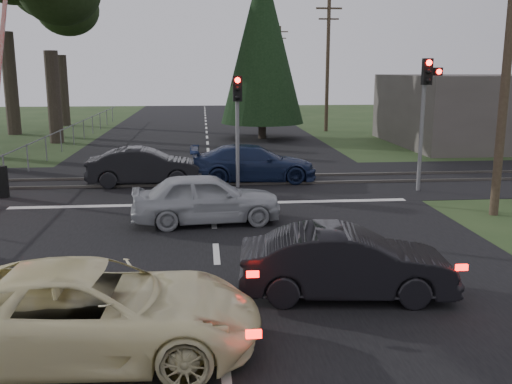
{
  "coord_description": "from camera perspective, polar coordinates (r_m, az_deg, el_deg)",
  "views": [
    {
      "loc": [
        -0.27,
        -10.06,
        4.34
      ],
      "look_at": [
        1.04,
        3.93,
        1.3
      ],
      "focal_mm": 40.0,
      "sensor_mm": 36.0,
      "label": 1
    }
  ],
  "objects": [
    {
      "name": "dark_hatchback",
      "position": [
        11.2,
        9.01,
        -7.04
      ],
      "size": [
        4.22,
        1.84,
        1.35
      ],
      "primitive_type": "imported",
      "rotation": [
        0.0,
        0.0,
        1.47
      ],
      "color": "black",
      "rests_on": "ground"
    },
    {
      "name": "road",
      "position": [
        20.52,
        -4.48,
        -0.03
      ],
      "size": [
        14.0,
        100.0,
        0.01
      ],
      "primitive_type": "cube",
      "color": "black",
      "rests_on": "ground"
    },
    {
      "name": "cream_coupe",
      "position": [
        9.22,
        -16.14,
        -11.4
      ],
      "size": [
        5.28,
        2.59,
        1.44
      ],
      "primitive_type": "imported",
      "rotation": [
        0.0,
        0.0,
        1.53
      ],
      "color": "beige",
      "rests_on": "ground"
    },
    {
      "name": "dark_car_far",
      "position": [
        22.1,
        -11.08,
        2.51
      ],
      "size": [
        4.33,
        1.66,
        1.41
      ],
      "primitive_type": "imported",
      "rotation": [
        0.0,
        0.0,
        1.61
      ],
      "color": "black",
      "rests_on": "ground"
    },
    {
      "name": "stop_line",
      "position": [
        18.76,
        -4.39,
        -1.17
      ],
      "size": [
        13.0,
        0.35,
        0.0
      ],
      "primitive_type": "cube",
      "color": "silver",
      "rests_on": "ground"
    },
    {
      "name": "rail_near",
      "position": [
        21.69,
        -4.53,
        0.76
      ],
      "size": [
        120.0,
        0.12,
        0.1
      ],
      "primitive_type": "cube",
      "color": "#59544C",
      "rests_on": "ground"
    },
    {
      "name": "rail_corridor",
      "position": [
        22.48,
        -4.57,
        1.05
      ],
      "size": [
        120.0,
        8.0,
        0.01
      ],
      "primitive_type": "cube",
      "color": "black",
      "rests_on": "ground"
    },
    {
      "name": "silver_car",
      "position": [
        16.34,
        -4.98,
        -0.64
      ],
      "size": [
        4.37,
        2.06,
        1.44
      ],
      "primitive_type": "imported",
      "rotation": [
        0.0,
        0.0,
        1.66
      ],
      "color": "#A4A8AC",
      "rests_on": "ground"
    },
    {
      "name": "conifer_tree",
      "position": [
        36.29,
        0.64,
        14.81
      ],
      "size": [
        5.2,
        5.2,
        11.0
      ],
      "color": "#473D33",
      "rests_on": "ground"
    },
    {
      "name": "blue_sedan",
      "position": [
        22.36,
        -0.26,
        2.87
      ],
      "size": [
        4.92,
        2.03,
        1.42
      ],
      "primitive_type": "imported",
      "rotation": [
        0.0,
        0.0,
        1.56
      ],
      "color": "#162244",
      "rests_on": "ground"
    },
    {
      "name": "utility_pole_near",
      "position": [
        18.3,
        23.87,
        12.4
      ],
      "size": [
        1.8,
        0.26,
        9.0
      ],
      "color": "#4C3D2D",
      "rests_on": "ground"
    },
    {
      "name": "utility_pole_far",
      "position": [
        65.65,
        2.39,
        12.52
      ],
      "size": [
        1.8,
        0.26,
        9.0
      ],
      "color": "#4C3D2D",
      "rests_on": "ground"
    },
    {
      "name": "rail_far",
      "position": [
        23.26,
        -4.6,
        1.53
      ],
      "size": [
        120.0,
        0.12,
        0.1
      ],
      "primitive_type": "cube",
      "color": "#59544C",
      "rests_on": "ground"
    },
    {
      "name": "traffic_signal_center",
      "position": [
        20.83,
        -1.86,
        7.97
      ],
      "size": [
        0.32,
        0.48,
        4.1
      ],
      "color": "slate",
      "rests_on": "ground"
    },
    {
      "name": "fence_left",
      "position": [
        33.7,
        -18.26,
        4.19
      ],
      "size": [
        0.1,
        36.0,
        1.2
      ],
      "primitive_type": null,
      "color": "slate",
      "rests_on": "ground"
    },
    {
      "name": "utility_pole_mid",
      "position": [
        41.01,
        7.18,
        12.64
      ],
      "size": [
        1.8,
        0.26,
        9.0
      ],
      "color": "#4C3D2D",
      "rests_on": "ground"
    },
    {
      "name": "traffic_signal_right",
      "position": [
        21.06,
        16.65,
        8.91
      ],
      "size": [
        0.68,
        0.48,
        4.7
      ],
      "color": "slate",
      "rests_on": "ground"
    },
    {
      "name": "ground",
      "position": [
        10.96,
        -3.58,
        -11.15
      ],
      "size": [
        120.0,
        120.0,
        0.0
      ],
      "primitive_type": "plane",
      "color": "#273C1B",
      "rests_on": "ground"
    }
  ]
}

